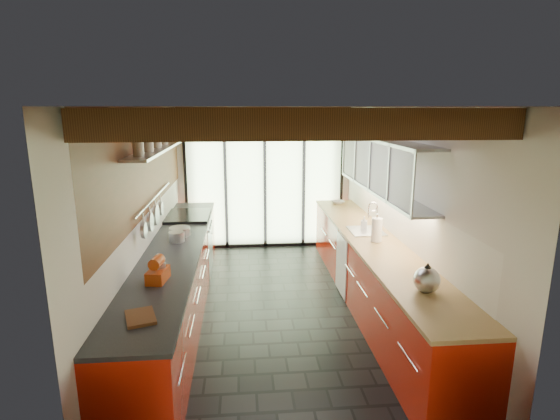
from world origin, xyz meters
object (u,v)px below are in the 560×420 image
at_px(stand_mixer, 158,271).
at_px(bowl, 338,202).
at_px(soap_bottle, 364,223).
at_px(paper_towel, 377,230).
at_px(kettle, 427,278).

relative_size(stand_mixer, bowl, 1.37).
bearing_deg(bowl, soap_bottle, -90.00).
bearing_deg(stand_mixer, paper_towel, 22.83).
distance_m(kettle, soap_bottle, 2.12).
distance_m(soap_bottle, bowl, 1.69).
bearing_deg(bowl, paper_towel, -90.00).
bearing_deg(soap_bottle, paper_towel, -90.00).
relative_size(stand_mixer, paper_towel, 0.85).
bearing_deg(paper_towel, stand_mixer, -157.17).
bearing_deg(paper_towel, soap_bottle, 90.00).
xyz_separation_m(soap_bottle, bowl, (0.00, 1.69, -0.07)).
bearing_deg(soap_bottle, bowl, 90.00).
relative_size(paper_towel, soap_bottle, 1.91).
bearing_deg(soap_bottle, stand_mixer, -147.12).
bearing_deg(paper_towel, kettle, -90.00).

